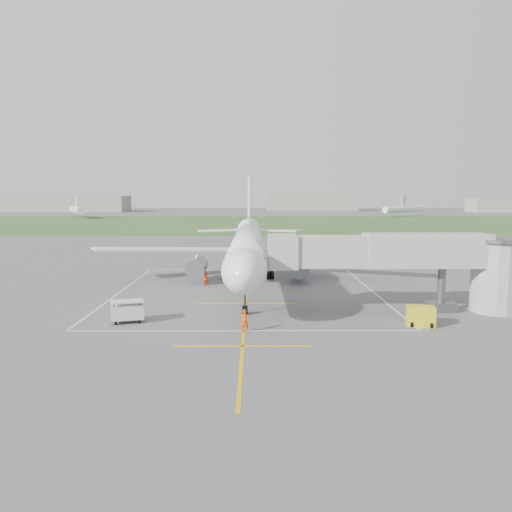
{
  "coord_description": "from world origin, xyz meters",
  "views": [
    {
      "loc": [
        0.79,
        -58.41,
        10.71
      ],
      "look_at": [
        1.04,
        -4.0,
        4.0
      ],
      "focal_mm": 35.0,
      "sensor_mm": 36.0,
      "label": 1
    }
  ],
  "objects_px": {
    "jet_bridge": "(418,261)",
    "ramp_worker_nose": "(245,321)",
    "airliner": "(247,248)",
    "baggage_cart": "(127,311)",
    "gpu_unit": "(421,316)",
    "ramp_worker_wing": "(206,279)"
  },
  "relations": [
    {
      "from": "baggage_cart",
      "to": "ramp_worker_nose",
      "type": "distance_m",
      "value": 10.41
    },
    {
      "from": "airliner",
      "to": "baggage_cart",
      "type": "height_order",
      "value": "airliner"
    },
    {
      "from": "baggage_cart",
      "to": "ramp_worker_wing",
      "type": "xyz_separation_m",
      "value": [
        4.96,
        17.16,
        -0.14
      ]
    },
    {
      "from": "jet_bridge",
      "to": "gpu_unit",
      "type": "height_order",
      "value": "jet_bridge"
    },
    {
      "from": "airliner",
      "to": "gpu_unit",
      "type": "bearing_deg",
      "value": -53.15
    },
    {
      "from": "airliner",
      "to": "baggage_cart",
      "type": "xyz_separation_m",
      "value": [
        -9.87,
        -18.05,
        -3.44
      ]
    },
    {
      "from": "jet_bridge",
      "to": "gpu_unit",
      "type": "xyz_separation_m",
      "value": [
        -1.25,
        -5.06,
        -3.93
      ]
    },
    {
      "from": "jet_bridge",
      "to": "gpu_unit",
      "type": "bearing_deg",
      "value": -103.84
    },
    {
      "from": "gpu_unit",
      "to": "ramp_worker_nose",
      "type": "relative_size",
      "value": 1.35
    },
    {
      "from": "ramp_worker_wing",
      "to": "ramp_worker_nose",
      "type": "bearing_deg",
      "value": 130.46
    },
    {
      "from": "airliner",
      "to": "ramp_worker_wing",
      "type": "distance_m",
      "value": 6.15
    },
    {
      "from": "baggage_cart",
      "to": "ramp_worker_nose",
      "type": "relative_size",
      "value": 1.67
    },
    {
      "from": "jet_bridge",
      "to": "ramp_worker_nose",
      "type": "xyz_separation_m",
      "value": [
        -15.64,
        -6.82,
        -3.85
      ]
    },
    {
      "from": "airliner",
      "to": "gpu_unit",
      "type": "relative_size",
      "value": 19.35
    },
    {
      "from": "gpu_unit",
      "to": "baggage_cart",
      "type": "distance_m",
      "value": 24.38
    },
    {
      "from": "ramp_worker_nose",
      "to": "ramp_worker_wing",
      "type": "bearing_deg",
      "value": 103.89
    },
    {
      "from": "ramp_worker_nose",
      "to": "ramp_worker_wing",
      "type": "relative_size",
      "value": 1.11
    },
    {
      "from": "airliner",
      "to": "baggage_cart",
      "type": "bearing_deg",
      "value": -118.68
    },
    {
      "from": "airliner",
      "to": "gpu_unit",
      "type": "distance_m",
      "value": 24.4
    },
    {
      "from": "baggage_cart",
      "to": "gpu_unit",
      "type": "bearing_deg",
      "value": -18.15
    },
    {
      "from": "ramp_worker_nose",
      "to": "baggage_cart",
      "type": "bearing_deg",
      "value": 163.09
    },
    {
      "from": "baggage_cart",
      "to": "airliner",
      "type": "bearing_deg",
      "value": 46.15
    }
  ]
}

